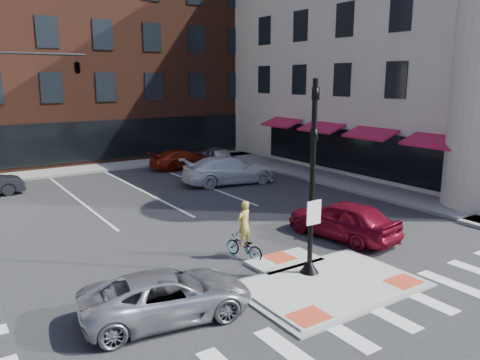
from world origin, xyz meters
TOP-DOWN VIEW (x-y plane):
  - ground at (0.00, 0.00)m, footprint 120.00×120.00m
  - refuge_island at (0.00, -0.26)m, footprint 5.40×4.65m
  - sidewalk_e at (10.80, 10.00)m, footprint 3.00×24.00m
  - sidewalk_n at (3.00, 22.00)m, footprint 26.00×3.00m
  - building_n at (3.00, 31.99)m, footprint 24.40×18.40m
  - building_e at (21.54, 11.50)m, footprint 21.90×23.90m
  - building_far_right at (9.00, 54.00)m, footprint 12.00×12.00m
  - signal_pole at (0.00, 0.40)m, footprint 0.60×0.60m
  - mast_arm_signal at (-3.47, 18.00)m, footprint 6.10×2.24m
  - silver_suv at (-4.83, 0.47)m, footprint 4.71×2.73m
  - red_sedan at (3.50, 2.37)m, footprint 2.49×4.69m
  - white_pickup at (5.00, 13.00)m, footprint 5.84×3.16m
  - bg_car_silver at (7.38, 18.56)m, footprint 2.12×4.21m
  - bg_car_red at (4.87, 18.78)m, footprint 4.56×1.94m
  - cyclist at (-0.85, 2.80)m, footprint 0.94×1.67m

SIDE VIEW (x-z plane):
  - ground at x=0.00m, z-range 0.00..0.00m
  - refuge_island at x=0.00m, z-range -0.01..0.11m
  - sidewalk_e at x=10.80m, z-range 0.00..0.15m
  - sidewalk_n at x=3.00m, z-range 0.00..0.15m
  - silver_suv at x=-4.83m, z-range 0.00..1.23m
  - bg_car_red at x=4.87m, z-range 0.00..1.31m
  - cyclist at x=-0.85m, z-range -0.33..1.70m
  - bg_car_silver at x=7.38m, z-range 0.00..1.38m
  - red_sedan at x=3.50m, z-range 0.00..1.52m
  - white_pickup at x=5.00m, z-range 0.00..1.61m
  - signal_pole at x=0.00m, z-range -0.63..5.35m
  - building_far_right at x=9.00m, z-range 0.00..12.00m
  - mast_arm_signal at x=-3.47m, z-range 2.21..10.21m
  - building_n at x=3.00m, z-range 0.05..15.55m
  - building_e at x=21.54m, z-range -0.81..16.89m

